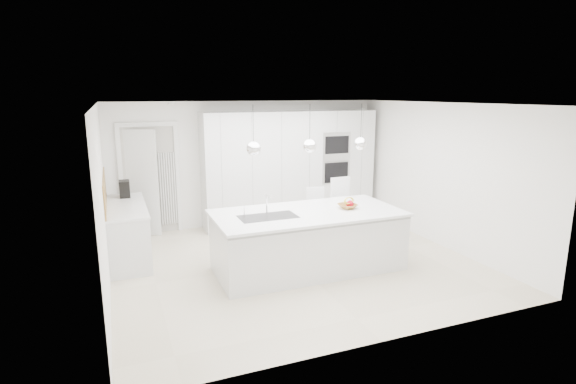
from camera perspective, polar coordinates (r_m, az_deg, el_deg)
name	(u,v)px	position (r m, az deg, el deg)	size (l,w,h in m)	color
floor	(295,263)	(7.26, 0.88, -8.99)	(5.50, 5.50, 0.00)	beige
wall_back	(249,163)	(9.22, -5.04, 3.66)	(5.50, 5.50, 0.00)	white
wall_left	(103,202)	(6.40, -22.49, -1.19)	(5.00, 5.00, 0.00)	white
ceiling	(295,104)	(6.76, 0.95, 11.15)	(5.50, 5.50, 0.00)	white
tall_cabinets	(290,168)	(9.22, 0.29, 3.08)	(3.60, 0.60, 2.30)	silver
oven_stack	(337,158)	(9.28, 6.18, 4.32)	(0.62, 0.04, 1.05)	#A5A5A8
doorway_frame	(150,181)	(8.89, -17.09, 1.35)	(1.11, 0.08, 2.13)	white
hallway_door	(137,183)	(8.83, -18.67, 1.03)	(0.82, 0.04, 2.00)	white
radiator	(168,189)	(8.94, -14.97, 0.39)	(0.32, 0.04, 1.40)	white
left_base_cabinets	(128,233)	(7.77, -19.70, -4.93)	(0.60, 1.80, 0.86)	silver
left_worktop	(125,206)	(7.65, -19.95, -1.71)	(0.62, 1.82, 0.04)	white
oak_backsplash	(105,191)	(7.59, -22.26, 0.09)	(0.02, 1.80, 0.50)	#A17638
island_base	(309,242)	(6.89, 2.62, -6.39)	(2.80, 1.20, 0.86)	silver
island_worktop	(307,213)	(6.80, 2.49, -2.68)	(2.84, 1.40, 0.04)	white
island_sink	(268,222)	(6.54, -2.56, -3.84)	(0.84, 0.44, 0.18)	#3F3F42
island_tap	(267,203)	(6.68, -2.73, -1.45)	(0.02, 0.02, 0.30)	white
pendant_left	(254,149)	(6.26, -4.39, 5.50)	(0.20, 0.20, 0.20)	white
pendant_mid	(310,146)	(6.56, 2.75, 5.84)	(0.20, 0.20, 0.20)	white
pendant_right	(360,144)	(6.95, 9.19, 6.07)	(0.20, 0.20, 0.20)	white
fruit_bowl	(348,206)	(7.03, 7.57, -1.80)	(0.29, 0.29, 0.07)	#A17638
espresso_machine	(125,189)	(8.21, -20.04, 0.38)	(0.17, 0.27, 0.29)	black
bar_stool_left	(318,217)	(7.96, 3.81, -3.20)	(0.34, 0.47, 1.02)	white
bar_stool_right	(344,212)	(8.01, 7.09, -2.54)	(0.39, 0.54, 1.18)	white
apple_a	(349,203)	(7.07, 7.75, -1.45)	(0.08, 0.08, 0.08)	#B3091C
apple_b	(351,204)	(7.04, 8.01, -1.52)	(0.08, 0.08, 0.08)	#B3091C
apple_c	(348,204)	(7.05, 7.63, -1.53)	(0.07, 0.07, 0.07)	#B3091C
apple_extra_3	(350,203)	(7.08, 7.89, -1.39)	(0.09, 0.09, 0.09)	#B3091C
banana_bunch	(349,201)	(7.03, 7.75, -1.10)	(0.22, 0.22, 0.03)	gold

